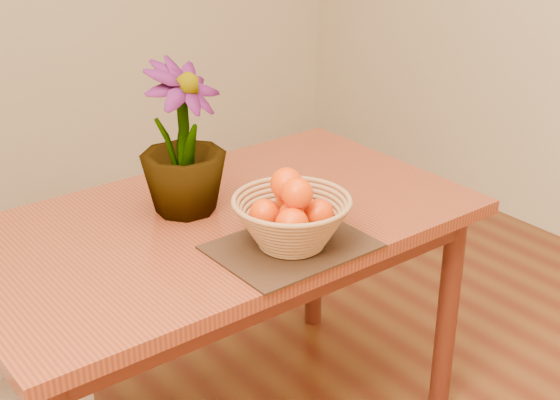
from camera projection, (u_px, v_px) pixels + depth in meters
table at (219, 246)px, 2.17m from camera, size 1.40×0.80×0.75m
placemat at (291, 246)px, 1.97m from camera, size 0.39×0.29×0.01m
wicker_basket at (292, 224)px, 1.94m from camera, size 0.30×0.30×0.12m
orange_pile at (292, 206)px, 1.92m from camera, size 0.18×0.19×0.15m
potted_plant at (182, 139)px, 2.09m from camera, size 0.31×0.31×0.42m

